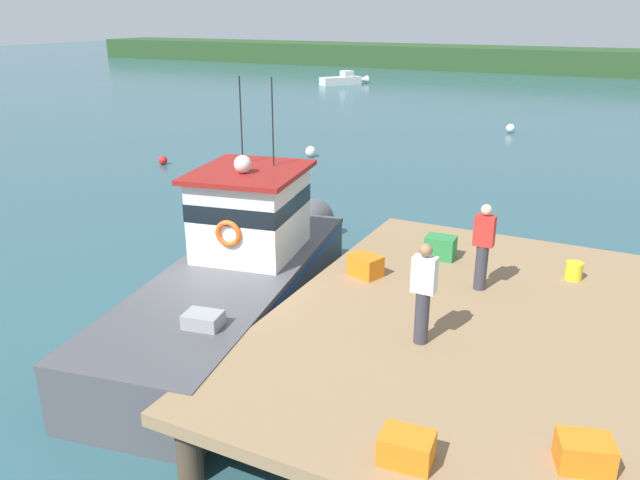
# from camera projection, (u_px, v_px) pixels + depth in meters

# --- Properties ---
(ground_plane) EXTENTS (200.00, 200.00, 0.00)m
(ground_plane) POSITION_uv_depth(u_px,v_px,m) (229.00, 321.00, 12.97)
(ground_plane) COLOR #2D5660
(dock) EXTENTS (6.00, 9.00, 1.20)m
(dock) POSITION_uv_depth(u_px,v_px,m) (462.00, 324.00, 10.58)
(dock) COLOR #4C3D2D
(dock) RESTS_ON ground
(main_fishing_boat) EXTENTS (3.90, 9.97, 4.80)m
(main_fishing_boat) POSITION_uv_depth(u_px,v_px,m) (241.00, 271.00, 12.89)
(main_fishing_boat) COLOR #4C4C51
(main_fishing_boat) RESTS_ON ground
(crate_stack_mid_dock) EXTENTS (0.64, 0.49, 0.36)m
(crate_stack_mid_dock) POSITION_uv_depth(u_px,v_px,m) (407.00, 448.00, 7.11)
(crate_stack_mid_dock) COLOR orange
(crate_stack_mid_dock) RESTS_ON dock
(crate_single_by_cleat) EXTENTS (0.71, 0.62, 0.41)m
(crate_single_by_cleat) POSITION_uv_depth(u_px,v_px,m) (365.00, 266.00, 12.13)
(crate_single_by_cleat) COLOR orange
(crate_single_by_cleat) RESTS_ON dock
(crate_single_far) EXTENTS (0.62, 0.46, 0.47)m
(crate_single_far) POSITION_uv_depth(u_px,v_px,m) (440.00, 247.00, 13.00)
(crate_single_far) COLOR #2D8442
(crate_single_far) RESTS_ON dock
(crate_stack_near_edge) EXTENTS (0.70, 0.60, 0.37)m
(crate_stack_near_edge) POSITION_uv_depth(u_px,v_px,m) (585.00, 453.00, 7.02)
(crate_stack_near_edge) COLOR orange
(crate_stack_near_edge) RESTS_ON dock
(bait_bucket) EXTENTS (0.32, 0.32, 0.34)m
(bait_bucket) POSITION_uv_depth(u_px,v_px,m) (574.00, 271.00, 11.99)
(bait_bucket) COLOR yellow
(bait_bucket) RESTS_ON dock
(deckhand_by_the_boat) EXTENTS (0.36, 0.22, 1.63)m
(deckhand_by_the_boat) POSITION_uv_depth(u_px,v_px,m) (483.00, 245.00, 11.33)
(deckhand_by_the_boat) COLOR #383842
(deckhand_by_the_boat) RESTS_ON dock
(deckhand_further_back) EXTENTS (0.36, 0.22, 1.63)m
(deckhand_further_back) POSITION_uv_depth(u_px,v_px,m) (423.00, 292.00, 9.45)
(deckhand_further_back) COLOR #383842
(deckhand_further_back) RESTS_ON dock
(moored_boat_near_channel) EXTENTS (3.36, 4.21, 1.15)m
(moored_boat_near_channel) POSITION_uv_depth(u_px,v_px,m) (344.00, 80.00, 54.66)
(moored_boat_near_channel) COLOR silver
(moored_boat_near_channel) RESTS_ON ground
(mooring_buoy_outer) EXTENTS (0.46, 0.46, 0.46)m
(mooring_buoy_outer) POSITION_uv_depth(u_px,v_px,m) (510.00, 128.00, 33.01)
(mooring_buoy_outer) COLOR silver
(mooring_buoy_outer) RESTS_ON ground
(mooring_buoy_channel_marker) EXTENTS (0.47, 0.47, 0.47)m
(mooring_buoy_channel_marker) POSITION_uv_depth(u_px,v_px,m) (311.00, 152.00, 27.53)
(mooring_buoy_channel_marker) COLOR silver
(mooring_buoy_channel_marker) RESTS_ON ground
(mooring_buoy_spare_mooring) EXTENTS (0.36, 0.36, 0.36)m
(mooring_buoy_spare_mooring) POSITION_uv_depth(u_px,v_px,m) (163.00, 160.00, 26.16)
(mooring_buoy_spare_mooring) COLOR red
(mooring_buoy_spare_mooring) RESTS_ON ground
(far_shoreline) EXTENTS (120.00, 8.00, 2.40)m
(far_shoreline) POSITION_uv_depth(u_px,v_px,m) (572.00, 61.00, 64.58)
(far_shoreline) COLOR #284723
(far_shoreline) RESTS_ON ground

